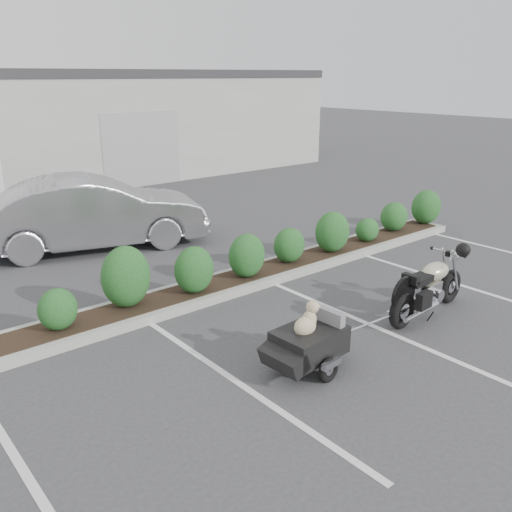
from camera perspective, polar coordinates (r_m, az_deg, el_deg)
ground at (r=8.50m, az=3.81°, el=-8.24°), size 90.00×90.00×0.00m
planter_kerb at (r=10.59m, az=-0.43°, el=-2.19°), size 12.00×1.00×0.15m
motorcycle at (r=9.39m, az=17.76°, el=-3.22°), size 2.11×0.72×1.21m
pet_trailer at (r=7.40m, az=5.56°, el=-8.92°), size 1.69×0.94×1.00m
sedan at (r=12.95m, az=-16.70°, el=4.39°), size 5.32×3.17×1.66m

